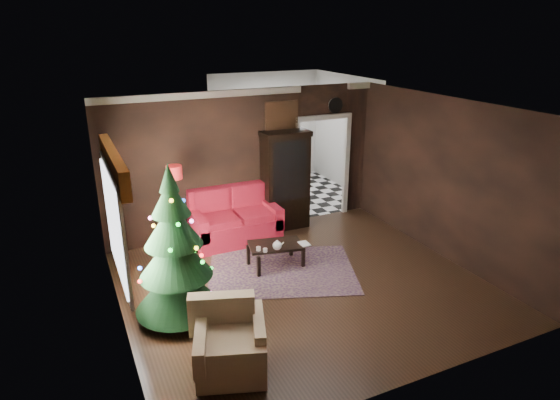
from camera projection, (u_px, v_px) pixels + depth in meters
name	position (u px, v px, depth m)	size (l,w,h in m)	color
floor	(304.00, 285.00, 7.67)	(5.50, 5.50, 0.00)	black
ceiling	(307.00, 109.00, 6.71)	(5.50, 5.50, 0.00)	white
wall_back	(245.00, 162.00, 9.32)	(5.50, 5.50, 0.00)	black
wall_front	(416.00, 278.00, 5.06)	(5.50, 5.50, 0.00)	black
wall_left	(114.00, 235.00, 6.10)	(5.50, 5.50, 0.00)	black
wall_right	(447.00, 180.00, 8.27)	(5.50, 5.50, 0.00)	black
doorway	(321.00, 169.00, 10.11)	(1.10, 0.10, 2.10)	silver
left_window	(114.00, 225.00, 6.27)	(0.05, 1.60, 1.40)	white
valance	(113.00, 164.00, 6.02)	(0.12, 2.10, 0.35)	#A0531A
kitchen_floor	(290.00, 195.00, 11.75)	(3.00, 3.00, 0.00)	white
kitchen_window	(266.00, 116.00, 12.40)	(0.70, 0.06, 0.70)	white
rug	(282.00, 271.00, 8.11)	(2.42, 1.76, 0.01)	#5D4250
loveseat	(235.00, 216.00, 9.09)	(1.70, 0.90, 1.00)	maroon
curio_cabinet	(285.00, 183.00, 9.57)	(0.90, 0.45, 1.90)	black
floor_lamp	(177.00, 213.00, 8.34)	(0.29, 0.29, 1.72)	black
christmas_tree	(175.00, 250.00, 6.47)	(1.19, 1.19, 2.28)	black
armchair	(231.00, 340.00, 5.59)	(0.84, 0.84, 0.86)	tan
coffee_table	(276.00, 255.00, 8.21)	(0.89, 0.54, 0.40)	black
teapot	(277.00, 245.00, 7.90)	(0.17, 0.17, 0.16)	white
cup_a	(258.00, 249.00, 7.90)	(0.08, 0.08, 0.06)	white
cup_b	(265.00, 250.00, 7.85)	(0.07, 0.07, 0.06)	silver
book	(300.00, 239.00, 8.06)	(0.16, 0.02, 0.22)	gray
wall_clock	(335.00, 105.00, 9.71)	(0.32, 0.32, 0.06)	white
painting	(281.00, 116.00, 9.28)	(0.62, 0.05, 0.52)	#B26E42
kitchen_counter	(270.00, 165.00, 12.62)	(1.80, 0.60, 0.90)	white
kitchen_table	(284.00, 185.00, 11.25)	(0.70, 0.70, 0.75)	brown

